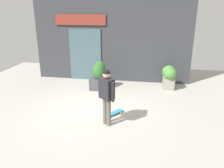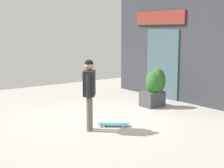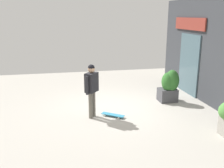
{
  "view_description": "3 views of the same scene",
  "coord_description": "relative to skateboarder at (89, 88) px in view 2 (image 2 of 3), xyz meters",
  "views": [
    {
      "loc": [
        1.68,
        -6.52,
        3.28
      ],
      "look_at": [
        0.63,
        -0.17,
        1.05
      ],
      "focal_mm": 35.81,
      "sensor_mm": 36.0,
      "label": 1
    },
    {
      "loc": [
        7.09,
        -4.92,
        2.34
      ],
      "look_at": [
        0.63,
        -0.17,
        1.05
      ],
      "focal_mm": 54.15,
      "sensor_mm": 36.0,
      "label": 2
    },
    {
      "loc": [
        7.93,
        -1.67,
        3.08
      ],
      "look_at": [
        0.63,
        -0.17,
        1.05
      ],
      "focal_mm": 40.78,
      "sensor_mm": 36.0,
      "label": 3
    }
  ],
  "objects": [
    {
      "name": "ground_plane",
      "position": [
        -0.58,
        0.78,
        -1.02
      ],
      "size": [
        12.0,
        12.0,
        0.0
      ],
      "primitive_type": "plane",
      "color": "#B2ADA3"
    },
    {
      "name": "building_facade",
      "position": [
        -0.63,
        4.26,
        0.82
      ],
      "size": [
        7.06,
        0.31,
        3.69
      ],
      "color": "#383A3F",
      "rests_on": "ground_plane"
    },
    {
      "name": "skateboarder",
      "position": [
        0.0,
        0.0,
        0.0
      ],
      "size": [
        0.49,
        0.46,
        1.67
      ],
      "rotation": [
        0.0,
        0.0,
        0.9
      ],
      "color": "#666056",
      "rests_on": "ground_plane"
    },
    {
      "name": "skateboard",
      "position": [
        0.1,
        0.63,
        -0.96
      ],
      "size": [
        0.6,
        0.7,
        0.08
      ],
      "rotation": [
        0.0,
        0.0,
        0.92
      ],
      "color": "teal",
      "rests_on": "ground_plane"
    },
    {
      "name": "planter_box_right",
      "position": [
        -0.9,
        2.93,
        -0.41
      ],
      "size": [
        0.62,
        0.67,
        1.19
      ],
      "color": "#47474C",
      "rests_on": "ground_plane"
    }
  ]
}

